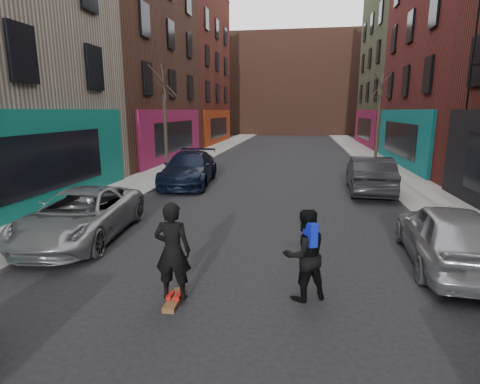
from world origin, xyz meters
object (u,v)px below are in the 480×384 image
(parked_left_end, at_px, (189,168))
(parked_right_far, at_px, (449,235))
(parked_right_end, at_px, (369,175))
(skateboarder, at_px, (173,251))
(tree_left_far, at_px, (165,112))
(skateboard, at_px, (175,300))
(pedestrian, at_px, (305,254))
(tree_right_far, at_px, (379,109))
(parked_left_far, at_px, (81,215))

(parked_left_end, bearing_deg, parked_right_far, -49.54)
(parked_right_end, xyz_separation_m, skateboarder, (-5.12, -10.40, 0.23))
(parked_right_end, relative_size, skateboarder, 2.61)
(tree_left_far, distance_m, skateboard, 15.38)
(parked_right_end, xyz_separation_m, pedestrian, (-2.79, -9.85, 0.09))
(tree_right_far, distance_m, pedestrian, 20.26)
(tree_right_far, distance_m, parked_right_far, 17.74)
(parked_left_far, distance_m, parked_left_end, 7.95)
(parked_left_end, relative_size, parked_right_far, 1.24)
(tree_right_far, relative_size, parked_left_far, 1.42)
(tree_right_far, distance_m, parked_left_far, 20.40)
(pedestrian, bearing_deg, parked_right_far, -174.94)
(parked_right_far, xyz_separation_m, skateboard, (-5.53, -2.61, -0.68))
(parked_left_end, distance_m, skateboard, 11.34)
(parked_left_far, relative_size, pedestrian, 2.78)
(tree_left_far, xyz_separation_m, skateboarder, (5.27, -14.06, -2.38))
(tree_right_far, xyz_separation_m, parked_left_far, (-10.80, -17.07, -2.86))
(parked_left_end, distance_m, parked_right_far, 11.91)
(tree_right_far, height_order, parked_right_end, tree_right_far)
(parked_left_far, relative_size, parked_right_far, 1.13)
(parked_right_end, xyz_separation_m, skateboard, (-5.12, -10.40, -0.73))
(tree_left_far, relative_size, parked_left_end, 1.23)
(skateboarder, bearing_deg, parked_right_far, -156.71)
(tree_left_far, bearing_deg, tree_right_far, 25.82)
(skateboard, bearing_deg, tree_right_far, 68.42)
(parked_left_end, xyz_separation_m, parked_right_far, (8.54, -8.30, -0.04))
(parked_right_end, height_order, skateboard, parked_right_end)
(parked_right_end, distance_m, skateboard, 11.62)
(tree_left_far, height_order, parked_left_end, tree_left_far)
(tree_left_far, relative_size, skateboarder, 3.59)
(parked_left_far, bearing_deg, skateboard, -45.49)
(skateboard, height_order, skateboarder, skateboarder)
(tree_left_far, xyz_separation_m, parked_right_far, (10.80, -11.44, -2.65))
(parked_left_far, height_order, parked_right_end, parked_right_end)
(parked_left_end, xyz_separation_m, pedestrian, (5.33, -10.36, 0.11))
(parked_left_end, bearing_deg, skateboarder, -79.96)
(parked_right_end, bearing_deg, parked_left_end, -0.72)
(skateboard, bearing_deg, tree_left_far, 108.53)
(tree_left_far, bearing_deg, parked_right_end, -19.38)
(parked_left_end, bearing_deg, pedestrian, -68.12)
(tree_right_far, bearing_deg, pedestrian, -103.84)
(skateboard, distance_m, skateboarder, 0.95)
(tree_left_far, height_order, tree_right_far, tree_right_far)
(tree_left_far, distance_m, tree_right_far, 13.78)
(tree_left_far, distance_m, skateboarder, 15.20)
(tree_left_far, bearing_deg, parked_left_far, -81.77)
(parked_right_end, bearing_deg, parked_left_far, 43.05)
(tree_left_far, xyz_separation_m, tree_right_far, (12.40, 6.00, 0.15))
(parked_left_far, bearing_deg, parked_left_end, 78.93)
(parked_left_far, height_order, skateboard, parked_left_far)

